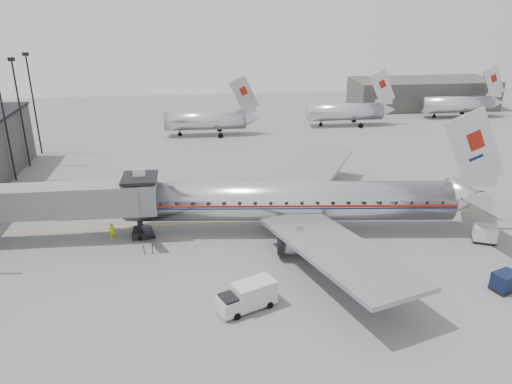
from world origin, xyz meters
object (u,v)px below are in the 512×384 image
at_px(baggage_cart_navy, 505,281).
at_px(ramp_worker, 113,232).
at_px(service_van, 247,296).
at_px(baggage_cart_white, 485,233).
at_px(airliner, 297,201).

bearing_deg(baggage_cart_navy, ramp_worker, 138.05).
height_order(baggage_cart_navy, ramp_worker, ramp_worker).
distance_m(baggage_cart_navy, ramp_worker, 36.40).
height_order(service_van, baggage_cart_navy, service_van).
height_order(baggage_cart_navy, baggage_cart_white, baggage_cart_white).
distance_m(baggage_cart_navy, baggage_cart_white, 8.99).
bearing_deg(airliner, baggage_cart_navy, -35.22).
bearing_deg(baggage_cart_white, ramp_worker, -164.06).
bearing_deg(ramp_worker, baggage_cart_white, -32.38).
height_order(airliner, baggage_cart_white, airliner).
distance_m(service_van, ramp_worker, 18.12).
height_order(baggage_cart_white, ramp_worker, ramp_worker).
xyz_separation_m(baggage_cart_white, ramp_worker, (-37.00, 4.52, -0.05)).
xyz_separation_m(service_van, ramp_worker, (-12.36, 13.24, -0.27)).
relative_size(service_van, ramp_worker, 2.81).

